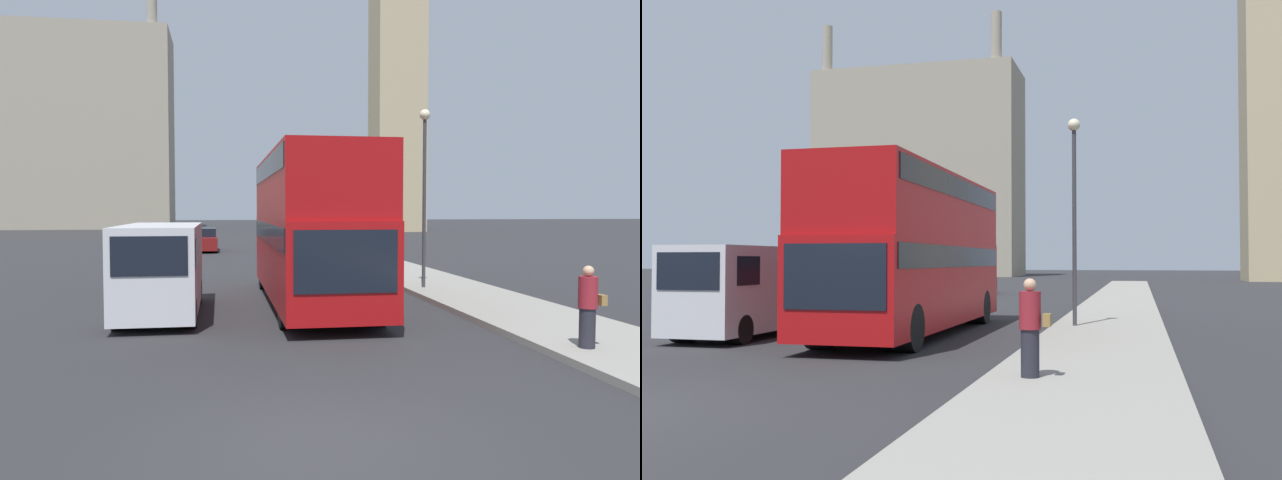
{
  "view_description": "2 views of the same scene",
  "coord_description": "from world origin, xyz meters",
  "views": [
    {
      "loc": [
        -1.14,
        -7.25,
        2.8
      ],
      "look_at": [
        2.04,
        12.51,
        1.8
      ],
      "focal_mm": 35.0,
      "sensor_mm": 36.0,
      "label": 1
    },
    {
      "loc": [
        7.46,
        -7.76,
        2.0
      ],
      "look_at": [
        1.29,
        17.03,
        2.76
      ],
      "focal_mm": 40.0,
      "sensor_mm": 36.0,
      "label": 2
    }
  ],
  "objects": [
    {
      "name": "pedestrian",
      "position": [
        5.77,
        3.56,
        0.94
      ],
      "size": [
        0.51,
        0.35,
        1.58
      ],
      "color": "#23232D",
      "rests_on": "sidewalk_strip"
    },
    {
      "name": "parked_sedan",
      "position": [
        -2.26,
        34.41,
        0.7
      ],
      "size": [
        1.89,
        4.74,
        1.53
      ],
      "color": "maroon",
      "rests_on": "ground_plane"
    },
    {
      "name": "white_van",
      "position": [
        -2.67,
        9.43,
        1.28
      ],
      "size": [
        1.97,
        5.71,
        2.38
      ],
      "color": "silver",
      "rests_on": "ground_plane"
    },
    {
      "name": "red_double_decker_bus",
      "position": [
        1.48,
        10.82,
        2.41
      ],
      "size": [
        2.58,
        10.5,
        4.33
      ],
      "color": "#A80F11",
      "rests_on": "ground_plane"
    },
    {
      "name": "ground_plane",
      "position": [
        0.0,
        0.0,
        0.0
      ],
      "size": [
        300.0,
        300.0,
        0.0
      ],
      "primitive_type": "plane",
      "color": "#28282B"
    },
    {
      "name": "street_lamp",
      "position": [
        5.65,
        12.92,
        4.05
      ],
      "size": [
        0.36,
        0.36,
        5.98
      ],
      "color": "#38383D",
      "rests_on": "sidewalk_strip"
    },
    {
      "name": "building_block_distant",
      "position": [
        -21.59,
        85.12,
        13.87
      ],
      "size": [
        27.36,
        11.23,
        33.73
      ],
      "color": "#9E937F",
      "rests_on": "ground_plane"
    }
  ]
}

